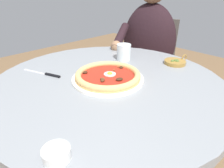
% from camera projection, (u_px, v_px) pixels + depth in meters
% --- Properties ---
extents(dining_table, '(1.00, 1.00, 0.74)m').
position_uv_depth(dining_table, '(108.00, 108.00, 0.90)').
color(dining_table, gray).
rests_on(dining_table, ground).
extents(pizza_on_plate, '(0.31, 0.31, 0.04)m').
position_uv_depth(pizza_on_plate, '(108.00, 75.00, 0.83)').
color(pizza_on_plate, white).
rests_on(pizza_on_plate, dining_table).
extents(water_glass, '(0.08, 0.08, 0.09)m').
position_uv_depth(water_glass, '(124.00, 53.00, 1.04)').
color(water_glass, silver).
rests_on(water_glass, dining_table).
extents(steak_knife, '(0.09, 0.21, 0.01)m').
position_uv_depth(steak_knife, '(47.00, 74.00, 0.87)').
color(steak_knife, silver).
rests_on(steak_knife, dining_table).
extents(ramekin_capers, '(0.07, 0.07, 0.03)m').
position_uv_depth(ramekin_capers, '(56.00, 153.00, 0.45)').
color(ramekin_capers, white).
rests_on(ramekin_capers, dining_table).
extents(olive_pan, '(0.13, 0.11, 0.04)m').
position_uv_depth(olive_pan, '(175.00, 62.00, 0.99)').
color(olive_pan, olive).
rests_on(olive_pan, dining_table).
extents(diner_person, '(0.57, 0.44, 1.17)m').
position_uv_depth(diner_person, '(146.00, 66.00, 1.52)').
color(diner_person, '#282833').
rests_on(diner_person, ground).
extents(cafe_chair_diner, '(0.51, 0.51, 0.86)m').
position_uv_depth(cafe_chair_diner, '(151.00, 61.00, 1.63)').
color(cafe_chair_diner, '#504A45').
rests_on(cafe_chair_diner, ground).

